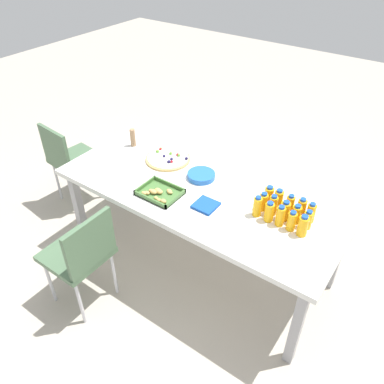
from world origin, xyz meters
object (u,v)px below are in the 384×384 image
juice_bottle_3 (278,200)px  juice_bottle_11 (292,221)px  chair_far_right (82,253)px  chair_end (69,158)px  juice_bottle_14 (257,207)px  napkin_stack (206,205)px  plate_stack (201,176)px  cardboard_tube (133,138)px  juice_bottle_2 (290,204)px  juice_bottle_1 (301,208)px  juice_bottle_12 (280,216)px  juice_bottle_4 (269,196)px  snack_tray (159,193)px  juice_bottle_6 (296,214)px  juice_bottle_8 (273,205)px  juice_bottle_0 (311,213)px  party_table (200,196)px  fruit_pizza (168,158)px  juice_bottle_7 (285,211)px  juice_bottle_10 (303,226)px  juice_bottle_13 (269,212)px  juice_bottle_5 (308,220)px  juice_bottle_9 (263,202)px

juice_bottle_3 → juice_bottle_11: 0.21m
chair_far_right → chair_end: bearing=53.6°
chair_far_right → juice_bottle_3: size_ratio=5.51×
juice_bottle_14 → napkin_stack: 0.34m
juice_bottle_11 → napkin_stack: juice_bottle_11 is taller
plate_stack → cardboard_tube: 0.73m
juice_bottle_2 → juice_bottle_11: size_ratio=1.00×
juice_bottle_1 → juice_bottle_12: size_ratio=0.98×
juice_bottle_4 → snack_tray: bearing=27.7°
snack_tray → juice_bottle_14: bearing=-163.2°
juice_bottle_2 → juice_bottle_6: (-0.07, 0.07, -0.00)m
juice_bottle_6 → juice_bottle_8: bearing=3.4°
juice_bottle_0 → juice_bottle_2: 0.14m
party_table → cardboard_tube: bearing=-12.2°
juice_bottle_8 → snack_tray: 0.78m
juice_bottle_8 → fruit_pizza: 0.97m
juice_bottle_2 → juice_bottle_4: size_ratio=0.99×
chair_far_right → juice_bottle_11: 1.38m
juice_bottle_7 → juice_bottle_10: juice_bottle_10 is taller
juice_bottle_4 → juice_bottle_13: (-0.08, 0.15, 0.00)m
juice_bottle_5 → juice_bottle_12: size_ratio=0.89×
juice_bottle_0 → juice_bottle_5: (-0.01, 0.07, -0.00)m
party_table → juice_bottle_3: juice_bottle_3 is taller
chair_far_right → juice_bottle_5: 1.48m
cardboard_tube → juice_bottle_6: bearing=175.3°
juice_bottle_3 → napkin_stack: juice_bottle_3 is taller
juice_bottle_10 → fruit_pizza: bearing=-9.4°
juice_bottle_5 → napkin_stack: bearing=17.0°
juice_bottle_13 → snack_tray: size_ratio=0.50×
juice_bottle_13 → napkin_stack: size_ratio=0.96×
chair_far_right → juice_bottle_7: (-1.04, -0.83, 0.31)m
party_table → chair_far_right: size_ratio=2.50×
juice_bottle_4 → snack_tray: (0.66, 0.35, -0.05)m
juice_bottle_6 → snack_tray: juice_bottle_6 is taller
juice_bottle_5 → juice_bottle_12: 0.17m
juice_bottle_2 → juice_bottle_5: size_ratio=1.06×
fruit_pizza → juice_bottle_7: bearing=173.2°
juice_bottle_5 → snack_tray: juice_bottle_5 is taller
fruit_pizza → juice_bottle_14: bearing=167.6°
juice_bottle_5 → plate_stack: juice_bottle_5 is taller
chair_far_right → fruit_pizza: chair_far_right is taller
juice_bottle_7 → juice_bottle_13: size_ratio=0.98×
juice_bottle_0 → juice_bottle_9: 0.31m
juice_bottle_10 → plate_stack: size_ratio=0.73×
chair_end → napkin_stack: bearing=1.6°
chair_end → juice_bottle_7: (-2.05, -0.07, 0.31)m
juice_bottle_8 → napkin_stack: size_ratio=1.00×
juice_bottle_1 → fruit_pizza: bearing=-2.2°
party_table → snack_tray: snack_tray is taller
chair_far_right → juice_bottle_11: size_ratio=5.87×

